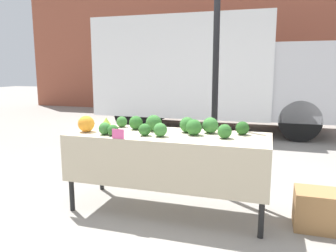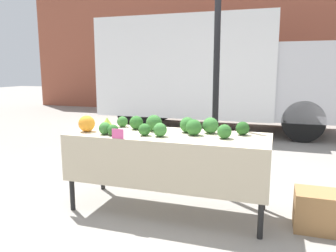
{
  "view_description": "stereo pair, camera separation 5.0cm",
  "coord_description": "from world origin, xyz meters",
  "px_view_note": "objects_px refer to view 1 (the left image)",
  "views": [
    {
      "loc": [
        0.96,
        -3.06,
        1.44
      ],
      "look_at": [
        0.0,
        0.0,
        0.88
      ],
      "focal_mm": 35.0,
      "sensor_mm": 36.0,
      "label": 1
    },
    {
      "loc": [
        1.01,
        -3.05,
        1.44
      ],
      "look_at": [
        0.0,
        0.0,
        0.88
      ],
      "focal_mm": 35.0,
      "sensor_mm": 36.0,
      "label": 2
    }
  ],
  "objects_px": {
    "parked_truck": "(208,71)",
    "price_sign": "(118,134)",
    "orange_cauliflower": "(86,124)",
    "produce_crate": "(318,210)"
  },
  "relations": [
    {
      "from": "orange_cauliflower",
      "to": "produce_crate",
      "type": "bearing_deg",
      "value": 4.4
    },
    {
      "from": "parked_truck",
      "to": "produce_crate",
      "type": "height_order",
      "value": "parked_truck"
    },
    {
      "from": "orange_cauliflower",
      "to": "price_sign",
      "type": "height_order",
      "value": "orange_cauliflower"
    },
    {
      "from": "parked_truck",
      "to": "price_sign",
      "type": "height_order",
      "value": "parked_truck"
    },
    {
      "from": "price_sign",
      "to": "produce_crate",
      "type": "xyz_separation_m",
      "value": [
        1.8,
        0.38,
        -0.67
      ]
    },
    {
      "from": "orange_cauliflower",
      "to": "produce_crate",
      "type": "relative_size",
      "value": 0.41
    },
    {
      "from": "parked_truck",
      "to": "produce_crate",
      "type": "distance_m",
      "value": 5.29
    },
    {
      "from": "parked_truck",
      "to": "price_sign",
      "type": "xyz_separation_m",
      "value": [
        0.12,
        -5.16,
        -0.55
      ]
    },
    {
      "from": "produce_crate",
      "to": "parked_truck",
      "type": "bearing_deg",
      "value": 111.89
    },
    {
      "from": "parked_truck",
      "to": "price_sign",
      "type": "bearing_deg",
      "value": -88.64
    }
  ]
}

